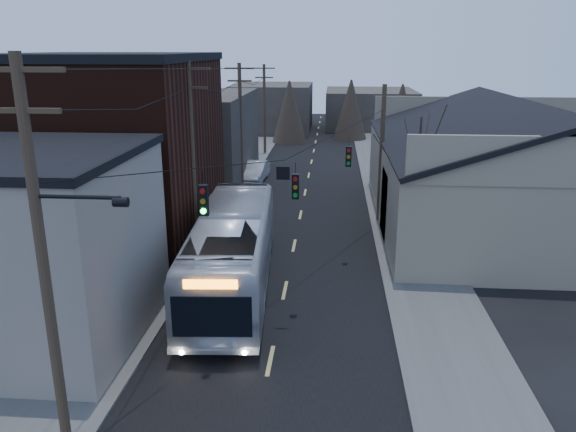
% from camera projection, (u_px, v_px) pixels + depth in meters
% --- Properties ---
extents(road_surface, '(9.00, 110.00, 0.02)m').
position_uv_depth(road_surface, '(304.00, 199.00, 40.71)').
color(road_surface, black).
rests_on(road_surface, ground).
extents(sidewalk_left, '(4.00, 110.00, 0.12)m').
position_uv_depth(sidewalk_left, '(215.00, 197.00, 41.20)').
color(sidewalk_left, '#474744').
rests_on(sidewalk_left, ground).
extents(sidewalk_right, '(4.00, 110.00, 0.12)m').
position_uv_depth(sidewalk_right, '(394.00, 200.00, 40.20)').
color(sidewalk_right, '#474744').
rests_on(sidewalk_right, ground).
extents(building_clapboard, '(8.00, 8.00, 7.00)m').
position_uv_depth(building_clapboard, '(26.00, 251.00, 20.36)').
color(building_clapboard, gray).
rests_on(building_clapboard, ground).
extents(building_brick, '(10.00, 12.00, 10.00)m').
position_uv_depth(building_brick, '(111.00, 154.00, 30.50)').
color(building_brick, black).
rests_on(building_brick, ground).
extents(building_left_far, '(9.00, 14.00, 7.00)m').
position_uv_depth(building_left_far, '(193.00, 137.00, 46.17)').
color(building_left_far, '#36322B').
rests_on(building_left_far, ground).
extents(warehouse, '(16.16, 20.60, 7.73)m').
position_uv_depth(warehouse, '(513.00, 182.00, 34.17)').
color(warehouse, '#7C725A').
rests_on(warehouse, ground).
extents(building_far_left, '(10.00, 12.00, 6.00)m').
position_uv_depth(building_far_left, '(273.00, 108.00, 73.72)').
color(building_far_left, '#36322B').
rests_on(building_far_left, ground).
extents(building_far_right, '(12.00, 14.00, 5.00)m').
position_uv_depth(building_far_right, '(370.00, 108.00, 77.64)').
color(building_far_right, '#36322B').
rests_on(building_far_right, ground).
extents(bare_tree, '(0.40, 0.40, 7.20)m').
position_uv_depth(bare_tree, '(417.00, 185.00, 29.63)').
color(bare_tree, black).
rests_on(bare_tree, ground).
extents(utility_lines, '(11.24, 45.28, 10.50)m').
position_uv_depth(utility_lines, '(248.00, 144.00, 33.94)').
color(utility_lines, '#382B1E').
rests_on(utility_lines, ground).
extents(bus, '(4.06, 13.56, 3.73)m').
position_uv_depth(bus, '(232.00, 250.00, 25.11)').
color(bus, '#B5B8C2').
rests_on(bus, ground).
extents(parked_car, '(1.92, 4.78, 1.55)m').
position_uv_depth(parked_car, '(256.00, 171.00, 46.42)').
color(parked_car, '#A9ABB1').
rests_on(parked_car, ground).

